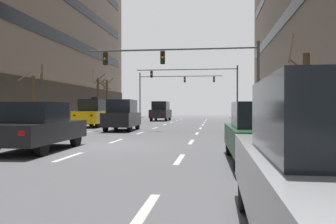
% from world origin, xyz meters
% --- Properties ---
extents(ground_plane, '(120.00, 120.00, 0.00)m').
position_xyz_m(ground_plane, '(0.00, 0.00, 0.00)').
color(ground_plane, slate).
extents(sidewalk_right, '(3.70, 80.00, 0.14)m').
position_xyz_m(sidewalk_right, '(8.50, 0.00, 0.07)').
color(sidewalk_right, gray).
rests_on(sidewalk_right, ground).
extents(lane_stripe_l1_s4, '(0.16, 2.00, 0.01)m').
position_xyz_m(lane_stripe_l1_s4, '(-3.33, 2.00, 0.00)').
color(lane_stripe_l1_s4, silver).
rests_on(lane_stripe_l1_s4, ground).
extents(lane_stripe_l1_s5, '(0.16, 2.00, 0.01)m').
position_xyz_m(lane_stripe_l1_s5, '(-3.33, 7.00, 0.00)').
color(lane_stripe_l1_s5, silver).
rests_on(lane_stripe_l1_s5, ground).
extents(lane_stripe_l1_s6, '(0.16, 2.00, 0.01)m').
position_xyz_m(lane_stripe_l1_s6, '(-3.33, 12.00, 0.00)').
color(lane_stripe_l1_s6, silver).
rests_on(lane_stripe_l1_s6, ground).
extents(lane_stripe_l1_s7, '(0.16, 2.00, 0.01)m').
position_xyz_m(lane_stripe_l1_s7, '(-3.33, 17.00, 0.00)').
color(lane_stripe_l1_s7, silver).
rests_on(lane_stripe_l1_s7, ground).
extents(lane_stripe_l1_s8, '(0.16, 2.00, 0.01)m').
position_xyz_m(lane_stripe_l1_s8, '(-3.33, 22.00, 0.00)').
color(lane_stripe_l1_s8, silver).
rests_on(lane_stripe_l1_s8, ground).
extents(lane_stripe_l1_s9, '(0.16, 2.00, 0.01)m').
position_xyz_m(lane_stripe_l1_s9, '(-3.33, 27.00, 0.00)').
color(lane_stripe_l1_s9, silver).
rests_on(lane_stripe_l1_s9, ground).
extents(lane_stripe_l1_s10, '(0.16, 2.00, 0.01)m').
position_xyz_m(lane_stripe_l1_s10, '(-3.33, 32.00, 0.00)').
color(lane_stripe_l1_s10, silver).
rests_on(lane_stripe_l1_s10, ground).
extents(lane_stripe_l2_s3, '(0.16, 2.00, 0.01)m').
position_xyz_m(lane_stripe_l2_s3, '(0.00, -3.00, 0.00)').
color(lane_stripe_l2_s3, silver).
rests_on(lane_stripe_l2_s3, ground).
extents(lane_stripe_l2_s4, '(0.16, 2.00, 0.01)m').
position_xyz_m(lane_stripe_l2_s4, '(0.00, 2.00, 0.00)').
color(lane_stripe_l2_s4, silver).
rests_on(lane_stripe_l2_s4, ground).
extents(lane_stripe_l2_s5, '(0.16, 2.00, 0.01)m').
position_xyz_m(lane_stripe_l2_s5, '(0.00, 7.00, 0.00)').
color(lane_stripe_l2_s5, silver).
rests_on(lane_stripe_l2_s5, ground).
extents(lane_stripe_l2_s6, '(0.16, 2.00, 0.01)m').
position_xyz_m(lane_stripe_l2_s6, '(0.00, 12.00, 0.00)').
color(lane_stripe_l2_s6, silver).
rests_on(lane_stripe_l2_s6, ground).
extents(lane_stripe_l2_s7, '(0.16, 2.00, 0.01)m').
position_xyz_m(lane_stripe_l2_s7, '(0.00, 17.00, 0.00)').
color(lane_stripe_l2_s7, silver).
rests_on(lane_stripe_l2_s7, ground).
extents(lane_stripe_l2_s8, '(0.16, 2.00, 0.01)m').
position_xyz_m(lane_stripe_l2_s8, '(0.00, 22.00, 0.00)').
color(lane_stripe_l2_s8, silver).
rests_on(lane_stripe_l2_s8, ground).
extents(lane_stripe_l2_s9, '(0.16, 2.00, 0.01)m').
position_xyz_m(lane_stripe_l2_s9, '(0.00, 27.00, 0.00)').
color(lane_stripe_l2_s9, silver).
rests_on(lane_stripe_l2_s9, ground).
extents(lane_stripe_l2_s10, '(0.16, 2.00, 0.01)m').
position_xyz_m(lane_stripe_l2_s10, '(0.00, 32.00, 0.00)').
color(lane_stripe_l2_s10, silver).
rests_on(lane_stripe_l2_s10, ground).
extents(lane_stripe_l3_s2, '(0.16, 2.00, 0.01)m').
position_xyz_m(lane_stripe_l3_s2, '(3.33, -8.00, 0.00)').
color(lane_stripe_l3_s2, silver).
rests_on(lane_stripe_l3_s2, ground).
extents(lane_stripe_l3_s3, '(0.16, 2.00, 0.01)m').
position_xyz_m(lane_stripe_l3_s3, '(3.33, -3.00, 0.00)').
color(lane_stripe_l3_s3, silver).
rests_on(lane_stripe_l3_s3, ground).
extents(lane_stripe_l3_s4, '(0.16, 2.00, 0.01)m').
position_xyz_m(lane_stripe_l3_s4, '(3.33, 2.00, 0.00)').
color(lane_stripe_l3_s4, silver).
rests_on(lane_stripe_l3_s4, ground).
extents(lane_stripe_l3_s5, '(0.16, 2.00, 0.01)m').
position_xyz_m(lane_stripe_l3_s5, '(3.33, 7.00, 0.00)').
color(lane_stripe_l3_s5, silver).
rests_on(lane_stripe_l3_s5, ground).
extents(lane_stripe_l3_s6, '(0.16, 2.00, 0.01)m').
position_xyz_m(lane_stripe_l3_s6, '(3.33, 12.00, 0.00)').
color(lane_stripe_l3_s6, silver).
rests_on(lane_stripe_l3_s6, ground).
extents(lane_stripe_l3_s7, '(0.16, 2.00, 0.01)m').
position_xyz_m(lane_stripe_l3_s7, '(3.33, 17.00, 0.00)').
color(lane_stripe_l3_s7, silver).
rests_on(lane_stripe_l3_s7, ground).
extents(lane_stripe_l3_s8, '(0.16, 2.00, 0.01)m').
position_xyz_m(lane_stripe_l3_s8, '(3.33, 22.00, 0.00)').
color(lane_stripe_l3_s8, silver).
rests_on(lane_stripe_l3_s8, ground).
extents(lane_stripe_l3_s9, '(0.16, 2.00, 0.01)m').
position_xyz_m(lane_stripe_l3_s9, '(3.33, 27.00, 0.00)').
color(lane_stripe_l3_s9, silver).
rests_on(lane_stripe_l3_s9, ground).
extents(lane_stripe_l3_s10, '(0.16, 2.00, 0.01)m').
position_xyz_m(lane_stripe_l3_s10, '(3.33, 32.00, 0.00)').
color(lane_stripe_l3_s10, silver).
rests_on(lane_stripe_l3_s10, ground).
extents(taxi_driving_0, '(1.98, 4.46, 2.32)m').
position_xyz_m(taxi_driving_0, '(-4.89, 12.64, 1.06)').
color(taxi_driving_0, black).
rests_on(taxi_driving_0, ground).
extents(car_driving_1, '(1.89, 4.20, 2.00)m').
position_xyz_m(car_driving_1, '(-1.59, 8.76, 1.00)').
color(car_driving_1, black).
rests_on(car_driving_1, ground).
extents(car_driving_2, '(1.97, 4.62, 2.23)m').
position_xyz_m(car_driving_2, '(-1.80, 26.05, 1.11)').
color(car_driving_2, black).
rests_on(car_driving_2, ground).
extents(car_driving_3, '(1.96, 4.47, 1.66)m').
position_xyz_m(car_driving_3, '(-1.69, -1.73, 0.82)').
color(car_driving_3, black).
rests_on(car_driving_3, ground).
extents(car_parked_1, '(1.91, 4.36, 1.62)m').
position_xyz_m(car_parked_1, '(5.60, -3.30, 0.80)').
color(car_parked_1, black).
rests_on(car_parked_1, ground).
extents(traffic_signal_0, '(11.16, 0.35, 5.55)m').
position_xyz_m(traffic_signal_0, '(2.85, 9.31, 4.24)').
color(traffic_signal_0, '#4C4C51').
rests_on(traffic_signal_0, sidewalk_right).
extents(traffic_signal_1, '(12.32, 0.35, 6.41)m').
position_xyz_m(traffic_signal_1, '(3.06, 28.52, 4.79)').
color(traffic_signal_1, '#4C4C51').
rests_on(traffic_signal_1, sidewalk_right).
extents(traffic_signal_2, '(12.70, 0.34, 6.82)m').
position_xyz_m(traffic_signal_2, '(-2.56, 38.71, 5.05)').
color(traffic_signal_2, '#4C4C51').
rests_on(traffic_signal_2, sidewalk_left).
extents(street_tree_0, '(1.16, 1.79, 4.66)m').
position_xyz_m(street_tree_0, '(8.09, 2.27, 2.06)').
color(street_tree_0, '#4C3823').
rests_on(street_tree_0, sidewalk_right).
extents(street_tree_1, '(1.87, 1.83, 4.92)m').
position_xyz_m(street_tree_1, '(-8.14, 25.65, 2.60)').
color(street_tree_1, '#4C3823').
rests_on(street_tree_1, sidewalk_left).
extents(street_tree_2, '(1.53, 1.52, 5.51)m').
position_xyz_m(street_tree_2, '(-8.13, 22.69, 2.59)').
color(street_tree_2, '#4C3823').
rests_on(street_tree_2, sidewalk_left).
extents(street_tree_3, '(1.59, 1.42, 4.34)m').
position_xyz_m(street_tree_3, '(-8.12, 9.46, 2.12)').
color(street_tree_3, '#4C3823').
rests_on(street_tree_3, sidewalk_left).
extents(pedestrian_0, '(0.42, 0.38, 1.64)m').
position_xyz_m(pedestrian_0, '(7.52, 17.28, 1.09)').
color(pedestrian_0, '#383D59').
rests_on(pedestrian_0, sidewalk_right).
extents(pedestrian_1, '(0.47, 0.35, 1.58)m').
position_xyz_m(pedestrian_1, '(7.20, 14.27, 1.05)').
color(pedestrian_1, brown).
rests_on(pedestrian_1, sidewalk_right).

